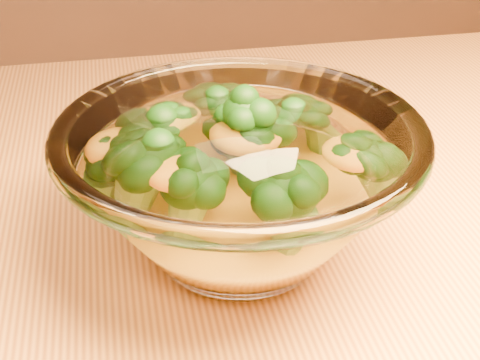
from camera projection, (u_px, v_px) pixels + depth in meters
table at (360, 318)px, 0.57m from camera, size 1.20×0.80×0.75m
glass_bowl at (240, 187)px, 0.46m from camera, size 0.25×0.25×0.11m
cheese_sauce at (240, 215)px, 0.47m from camera, size 0.14×0.14×0.04m
broccoli_heap at (228, 159)px, 0.46m from camera, size 0.18×0.17×0.08m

